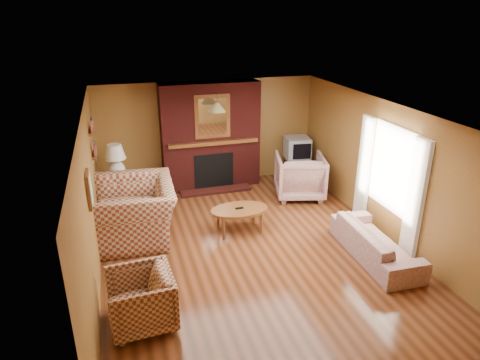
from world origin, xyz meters
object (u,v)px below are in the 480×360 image
object	(u,v)px
coffee_table	(239,211)
crt_tv	(297,148)
floral_sofa	(376,242)
plaid_loveseat	(135,211)
side_table	(119,192)
fireplace	(211,137)
table_lamp	(116,159)
tv_stand	(296,169)
plaid_armchair	(141,300)
floral_armchair	(300,176)

from	to	relation	value
coffee_table	crt_tv	bearing A→B (deg)	45.84
floral_sofa	coffee_table	xyz separation A→B (m)	(-1.91, 1.50, 0.14)
plaid_loveseat	side_table	world-z (taller)	plaid_loveseat
fireplace	floral_sofa	bearing A→B (deg)	-63.50
plaid_loveseat	table_lamp	world-z (taller)	table_lamp
tv_stand	plaid_loveseat	bearing A→B (deg)	-151.27
floral_sofa	coffee_table	size ratio (longest dim) A/B	1.78
side_table	table_lamp	xyz separation A→B (m)	(0.00, 0.00, 0.71)
coffee_table	crt_tv	distance (m)	2.98
plaid_loveseat	side_table	size ratio (longest dim) A/B	2.45
table_lamp	crt_tv	size ratio (longest dim) A/B	1.12
plaid_loveseat	tv_stand	distance (m)	4.30
fireplace	tv_stand	distance (m)	2.25
fireplace	crt_tv	xyz separation A→B (m)	(2.05, -0.19, -0.39)
plaid_armchair	floral_armchair	world-z (taller)	floral_armchair
plaid_loveseat	side_table	xyz separation A→B (m)	(-0.25, 1.44, -0.19)
side_table	floral_sofa	bearing A→B (deg)	-39.32
side_table	tv_stand	bearing A→B (deg)	4.82
tv_stand	side_table	bearing A→B (deg)	-171.07
plaid_loveseat	crt_tv	size ratio (longest dim) A/B	2.53
side_table	tv_stand	xyz separation A→B (m)	(4.15, 0.35, -0.06)
plaid_armchair	fireplace	bearing A→B (deg)	152.39
side_table	crt_tv	bearing A→B (deg)	4.74
fireplace	floral_sofa	world-z (taller)	fireplace
fireplace	floral_armchair	bearing A→B (deg)	-33.94
plaid_loveseat	floral_sofa	xyz separation A→B (m)	(3.75, -1.84, -0.24)
plaid_armchair	side_table	xyz separation A→B (m)	(-0.15, 3.83, -0.06)
plaid_armchair	floral_sofa	distance (m)	3.89
plaid_armchair	crt_tv	world-z (taller)	crt_tv
crt_tv	floral_sofa	bearing A→B (deg)	-92.37
floral_sofa	crt_tv	xyz separation A→B (m)	(0.15, 3.62, 0.51)
fireplace	tv_stand	xyz separation A→B (m)	(2.05, -0.18, -0.92)
floral_armchair	table_lamp	xyz separation A→B (m)	(-3.81, 0.61, 0.56)
tv_stand	crt_tv	distance (m)	0.52
floral_sofa	crt_tv	world-z (taller)	crt_tv
plaid_loveseat	floral_armchair	xyz separation A→B (m)	(3.56, 0.82, -0.04)
side_table	coffee_table	bearing A→B (deg)	-40.42
plaid_armchair	table_lamp	size ratio (longest dim) A/B	1.20
plaid_armchair	side_table	bearing A→B (deg)	178.68
floral_armchair	coffee_table	world-z (taller)	floral_armchair
side_table	tv_stand	world-z (taller)	side_table
floral_sofa	plaid_loveseat	bearing A→B (deg)	65.61
side_table	table_lamp	world-z (taller)	table_lamp
coffee_table	tv_stand	size ratio (longest dim) A/B	2.00
tv_stand	coffee_table	bearing A→B (deg)	-129.98
tv_stand	plaid_armchair	bearing A→B (deg)	-129.60
floral_armchair	plaid_loveseat	bearing A→B (deg)	28.04
plaid_armchair	floral_sofa	world-z (taller)	plaid_armchair
fireplace	plaid_armchair	distance (m)	4.85
fireplace	table_lamp	distance (m)	2.17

